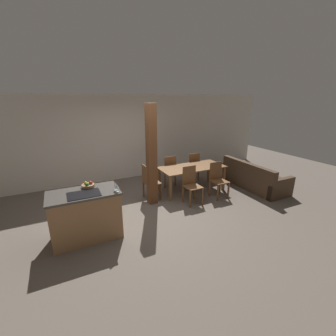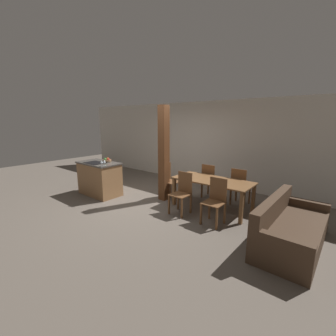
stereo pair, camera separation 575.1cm
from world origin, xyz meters
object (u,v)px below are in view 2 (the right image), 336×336
(wine_glass_near, at_px, (101,162))
(couch, at_px, (290,230))
(wine_glass_middle, at_px, (104,161))
(dining_chair_near_left, at_px, (182,192))
(kitchen_island, at_px, (100,178))
(fruit_bowl, at_px, (107,160))
(dining_chair_far_right, at_px, (240,186))
(dining_table, at_px, (212,184))
(timber_post, at_px, (164,154))
(dining_chair_near_right, at_px, (215,200))
(dining_chair_head_end, at_px, (169,180))
(dining_chair_far_left, at_px, (210,180))

(wine_glass_near, bearing_deg, couch, 9.92)
(wine_glass_middle, xyz_separation_m, dining_chair_near_left, (2.04, 0.61, -0.57))
(dining_chair_near_left, bearing_deg, kitchen_island, -170.78)
(fruit_bowl, bearing_deg, dining_chair_far_right, 24.49)
(dining_table, bearing_deg, dining_chair_far_right, 57.05)
(fruit_bowl, height_order, timber_post, timber_post)
(dining_chair_near_right, distance_m, dining_chair_far_right, 1.29)
(kitchen_island, relative_size, dining_chair_head_end, 1.34)
(wine_glass_middle, xyz_separation_m, dining_chair_far_right, (2.87, 1.91, -0.57))
(wine_glass_near, height_order, timber_post, timber_post)
(kitchen_island, relative_size, dining_table, 0.68)
(dining_chair_near_left, distance_m, dining_chair_far_right, 1.54)
(dining_table, distance_m, couch, 1.95)
(kitchen_island, xyz_separation_m, dining_chair_far_left, (2.59, 1.71, 0.02))
(dining_chair_far_right, xyz_separation_m, dining_chair_head_end, (-1.72, -0.65, 0.00))
(kitchen_island, bearing_deg, dining_chair_near_left, 9.22)
(timber_post, bearing_deg, kitchen_island, -153.65)
(wine_glass_near, bearing_deg, wine_glass_middle, 90.00)
(kitchen_island, xyz_separation_m, dining_chair_near_right, (3.43, 0.42, 0.02))
(dining_chair_near_left, xyz_separation_m, dining_chair_near_right, (0.84, 0.00, 0.00))
(dining_chair_near_left, distance_m, dining_chair_head_end, 1.10)
(wine_glass_middle, relative_size, timber_post, 0.06)
(dining_chair_near_right, relative_size, dining_chair_far_left, 1.00)
(dining_table, xyz_separation_m, dining_chair_far_right, (0.42, 0.65, -0.13))
(fruit_bowl, distance_m, timber_post, 1.72)
(dining_chair_near_left, xyz_separation_m, dining_chair_head_end, (-0.89, 0.65, 0.00))
(dining_chair_near_right, relative_size, couch, 0.48)
(wine_glass_near, relative_size, dining_chair_far_right, 0.16)
(couch, bearing_deg, dining_chair_near_right, 92.71)
(couch, height_order, timber_post, timber_post)
(wine_glass_middle, distance_m, dining_table, 2.79)
(wine_glass_near, bearing_deg, fruit_bowl, 132.37)
(kitchen_island, height_order, couch, kitchen_island)
(dining_table, relative_size, dining_chair_far_right, 1.97)
(dining_table, relative_size, dining_chair_far_left, 1.97)
(wine_glass_middle, bearing_deg, dining_table, 27.14)
(kitchen_island, relative_size, dining_chair_near_right, 1.34)
(dining_table, height_order, timber_post, timber_post)
(dining_chair_head_end, bearing_deg, fruit_bowl, 118.51)
(wine_glass_middle, xyz_separation_m, timber_post, (1.14, 1.03, 0.18))
(dining_table, distance_m, dining_chair_far_left, 0.78)
(fruit_bowl, xyz_separation_m, dining_table, (2.90, 0.86, -0.36))
(kitchen_island, xyz_separation_m, wine_glass_near, (0.56, -0.28, 0.59))
(fruit_bowl, bearing_deg, wine_glass_middle, -41.90)
(wine_glass_middle, relative_size, dining_chair_head_end, 0.16)
(kitchen_island, distance_m, dining_chair_head_end, 2.01)
(dining_chair_far_right, relative_size, couch, 0.48)
(wine_glass_near, xyz_separation_m, dining_chair_head_end, (1.15, 1.35, -0.57))
(dining_table, relative_size, dining_chair_head_end, 1.97)
(dining_chair_near_left, height_order, timber_post, timber_post)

